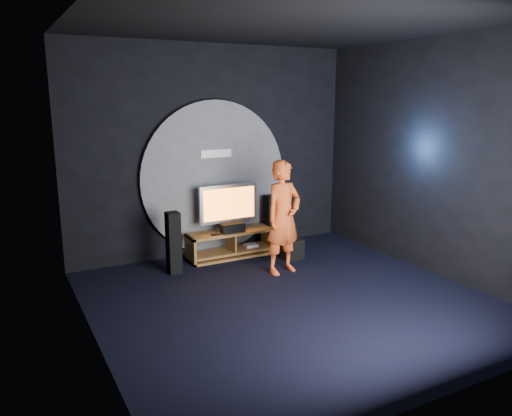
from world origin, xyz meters
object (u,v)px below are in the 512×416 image
Objects in this scene: media_console at (231,246)px; tower_speaker_right at (271,222)px; tower_speaker_left at (174,243)px; tv at (229,205)px; player at (283,217)px; subwoofer at (292,249)px.

tower_speaker_right is (0.83, 0.12, 0.28)m from media_console.
tower_speaker_left is 1.00× the size of tower_speaker_right.
tv reaches higher than tower_speaker_right.
tower_speaker_left and tower_speaker_right have the same top height.
tower_speaker_right is at bearing 12.12° from tower_speaker_left.
tower_speaker_left is 1.71m from player.
media_console is 1.18m from tower_speaker_left.
media_console is at bearing 99.50° from player.
player is at bearing -134.01° from subwoofer.
tower_speaker_left is at bearing -167.88° from tower_speaker_right.
tv reaches higher than media_console.
player is (0.39, -1.12, -0.01)m from tv.
media_console is 1.02m from subwoofer.
tower_speaker_left is at bearing -161.71° from tv.
subwoofer is (1.95, -0.28, -0.30)m from tower_speaker_left.
player is (0.38, -1.05, 0.67)m from media_console.
tv is 0.93m from tower_speaker_right.
tower_speaker_right is 0.76m from subwoofer.
tower_speaker_left reaches higher than subwoofer.
subwoofer is at bearing -8.11° from tower_speaker_left.
tv reaches higher than tower_speaker_left.
player reaches higher than tower_speaker_right.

